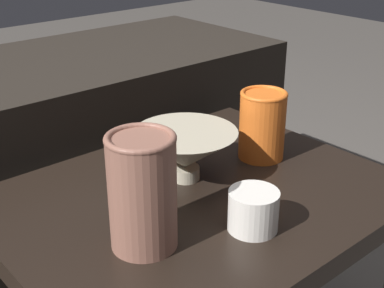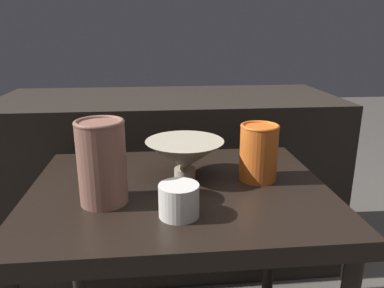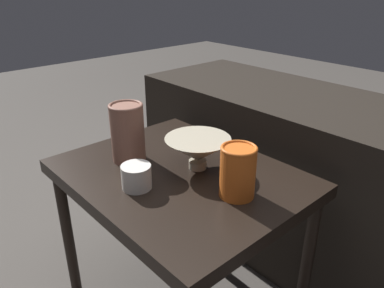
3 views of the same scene
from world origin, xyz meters
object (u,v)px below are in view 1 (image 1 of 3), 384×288
vase_colorful_right (262,124)px  cup (253,210)px  vase_textured_left (142,191)px  bowl (185,150)px

vase_colorful_right → cup: size_ratio=1.73×
vase_textured_left → cup: bearing=-26.8°
bowl → vase_colorful_right: 0.18m
bowl → vase_textured_left: size_ratio=1.06×
vase_textured_left → vase_colorful_right: bearing=14.4°
vase_colorful_right → cup: bearing=-140.3°
bowl → vase_textured_left: 0.22m
cup → bowl: bearing=82.0°
bowl → vase_colorful_right: bearing=-8.6°
vase_textured_left → vase_colorful_right: vase_textured_left is taller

